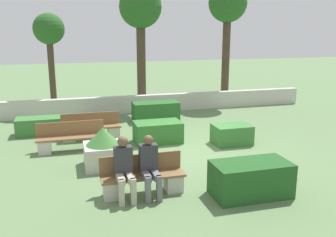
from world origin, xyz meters
name	(u,v)px	position (x,y,z in m)	size (l,w,h in m)	color
ground_plane	(192,151)	(0.00, 0.00, 0.00)	(60.00, 60.00, 0.00)	#607F51
perimeter_wall	(150,103)	(0.00, 5.51, 0.36)	(14.15, 0.30, 0.73)	beige
bench_front	(143,179)	(-1.96, -2.39, 0.31)	(1.80, 0.49, 0.83)	brown
bench_left_side	(71,140)	(-3.37, 1.02, 0.32)	(1.94, 0.48, 0.83)	brown
bench_right_side	(91,129)	(-2.71, 2.04, 0.32)	(1.87, 0.48, 0.83)	brown
person_seated_man	(124,165)	(-2.38, -2.53, 0.73)	(0.38, 0.63, 1.32)	#B2A893
person_seated_woman	(150,164)	(-1.84, -2.53, 0.71)	(0.38, 0.63, 1.30)	slate
hedge_block_near_left	(251,179)	(0.22, -3.11, 0.37)	(1.65, 0.87, 0.74)	#235623
hedge_block_near_right	(232,134)	(1.41, 0.35, 0.30)	(1.13, 0.79, 0.60)	#3D7A38
hedge_block_mid_left	(156,111)	(-0.13, 3.92, 0.36)	(1.75, 0.83, 0.72)	#286028
hedge_block_mid_right	(158,132)	(-0.74, 1.16, 0.32)	(1.45, 0.87, 0.65)	#33702D
hedge_block_far_left	(44,126)	(-4.20, 3.10, 0.28)	(1.80, 0.74, 0.57)	#3D7A38
planter_corner_left	(103,148)	(-2.60, -0.53, 0.49)	(0.98, 0.98, 1.04)	beige
tree_leftmost	(49,33)	(-3.93, 6.73, 3.28)	(1.28, 1.28, 4.10)	#473828
tree_center_left	(140,12)	(-0.22, 6.06, 4.13)	(1.77, 1.77, 5.23)	#473828
tree_center_right	(228,8)	(3.79, 6.26, 4.35)	(1.73, 1.73, 5.44)	#473828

